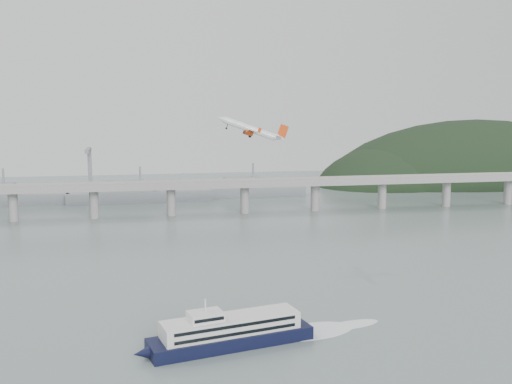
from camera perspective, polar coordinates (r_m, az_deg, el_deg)
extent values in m
plane|color=slate|center=(217.63, 2.80, -11.51)|extent=(900.00, 900.00, 0.00)
cube|color=gray|center=(405.41, -3.88, 0.66)|extent=(800.00, 22.00, 2.20)
cube|color=gray|center=(394.82, -3.69, 0.75)|extent=(800.00, 0.60, 1.80)
cube|color=gray|center=(415.49, -4.06, 1.13)|extent=(800.00, 0.60, 1.80)
cylinder|color=gray|center=(412.05, -22.11, -1.28)|extent=(6.00, 6.00, 21.00)
cylinder|color=gray|center=(405.18, -15.17, -1.11)|extent=(6.00, 6.00, 21.00)
cylinder|color=gray|center=(404.43, -8.09, -0.92)|extent=(6.00, 6.00, 21.00)
cylinder|color=gray|center=(409.82, -1.09, -0.72)|extent=(6.00, 6.00, 21.00)
cylinder|color=gray|center=(421.12, 5.63, -0.51)|extent=(6.00, 6.00, 21.00)
cylinder|color=gray|center=(437.87, 11.92, -0.32)|extent=(6.00, 6.00, 21.00)
cylinder|color=gray|center=(459.48, 17.68, -0.13)|extent=(6.00, 6.00, 21.00)
cylinder|color=gray|center=(485.29, 22.87, 0.04)|extent=(6.00, 6.00, 21.00)
ellipsoid|color=black|center=(624.33, 19.96, -0.65)|extent=(320.00, 150.00, 156.00)
ellipsoid|color=black|center=(571.56, 12.30, -0.52)|extent=(140.00, 110.00, 96.00)
cube|color=slate|center=(484.67, -22.82, -0.63)|extent=(95.67, 20.15, 8.00)
cylinder|color=slate|center=(482.63, -22.93, 1.25)|extent=(1.60, 1.60, 14.00)
cube|color=slate|center=(469.06, -10.92, -0.40)|extent=(110.55, 21.43, 8.00)
cube|color=slate|center=(468.09, -12.29, 0.53)|extent=(39.01, 16.73, 8.00)
cylinder|color=slate|center=(466.95, -10.97, 1.54)|extent=(1.60, 1.60, 14.00)
cube|color=slate|center=(487.13, -0.27, 0.07)|extent=(85.00, 13.60, 8.00)
cube|color=slate|center=(484.57, -1.26, 0.98)|extent=(29.75, 11.90, 8.00)
cylinder|color=slate|center=(485.10, -0.28, 1.94)|extent=(1.60, 1.60, 14.00)
cube|color=slate|center=(503.41, -15.53, 1.87)|extent=(3.00, 3.00, 40.00)
cube|color=slate|center=(491.88, -15.70, 3.82)|extent=(3.00, 28.00, 3.00)
cube|color=black|center=(190.57, -2.40, -13.79)|extent=(52.76, 23.10, 4.10)
cone|color=black|center=(183.30, -10.79, -14.86)|extent=(5.90, 5.12, 4.10)
cube|color=silver|center=(188.88, -2.40, -12.49)|extent=(44.30, 19.33, 5.13)
cube|color=black|center=(183.89, -1.81, -12.64)|extent=(38.11, 8.58, 1.03)
cube|color=black|center=(184.79, -1.81, -13.35)|extent=(38.11, 8.58, 1.03)
cube|color=black|center=(192.97, -2.97, -11.62)|extent=(38.11, 8.58, 1.03)
cube|color=black|center=(193.82, -2.96, -12.30)|extent=(38.11, 8.58, 1.03)
cube|color=silver|center=(184.94, -4.84, -11.69)|extent=(11.57, 9.23, 2.67)
cube|color=black|center=(181.70, -4.46, -12.06)|extent=(9.04, 2.11, 1.03)
cylinder|color=silver|center=(183.85, -4.85, -10.73)|extent=(0.61, 0.61, 4.10)
ellipsoid|color=white|center=(202.60, 5.42, -13.06)|extent=(32.05, 20.81, 0.21)
ellipsoid|color=white|center=(209.49, 8.95, -12.39)|extent=(23.24, 12.00, 0.21)
cylinder|color=white|center=(270.56, -0.53, 6.03)|extent=(24.00, 6.80, 10.97)
cone|color=white|center=(269.73, -3.31, 6.98)|extent=(4.71, 3.69, 4.12)
cone|color=white|center=(272.16, 2.34, 5.13)|extent=(5.26, 3.40, 4.41)
cube|color=white|center=(270.60, -0.41, 5.80)|extent=(6.69, 29.61, 3.16)
cube|color=white|center=(272.07, 2.21, 5.31)|extent=(3.56, 10.57, 1.63)
cube|color=#D43E0E|center=(272.33, 2.58, 5.81)|extent=(5.54, 0.78, 6.58)
cylinder|color=#D43E0E|center=(275.17, -0.84, 5.64)|extent=(4.33, 2.57, 3.10)
cylinder|color=black|center=(275.02, -1.20, 5.76)|extent=(1.16, 2.06, 1.98)
cube|color=white|center=(275.20, -0.79, 5.81)|extent=(2.39, 0.44, 1.70)
cylinder|color=#D43E0E|center=(265.72, -0.66, 5.65)|extent=(4.33, 2.57, 3.10)
cylinder|color=black|center=(265.57, -1.03, 5.78)|extent=(1.16, 2.06, 1.98)
cube|color=white|center=(265.75, -0.60, 5.82)|extent=(2.39, 0.44, 1.70)
cylinder|color=black|center=(272.78, -0.56, 5.49)|extent=(1.01, 0.38, 2.07)
cylinder|color=black|center=(272.75, -0.63, 5.30)|extent=(1.24, 0.45, 1.23)
cylinder|color=black|center=(268.31, -0.47, 5.49)|extent=(1.01, 0.38, 2.07)
cylinder|color=black|center=(268.28, -0.54, 5.29)|extent=(1.24, 0.45, 1.23)
cylinder|color=black|center=(269.78, -2.77, 6.26)|extent=(1.01, 0.38, 2.07)
cylinder|color=black|center=(269.75, -2.84, 6.07)|extent=(1.24, 0.45, 1.23)
cube|color=#D43E0E|center=(285.38, -0.30, 5.86)|extent=(2.00, 0.34, 2.42)
cube|color=#D43E0E|center=(256.22, 0.34, 5.91)|extent=(2.00, 0.34, 2.42)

